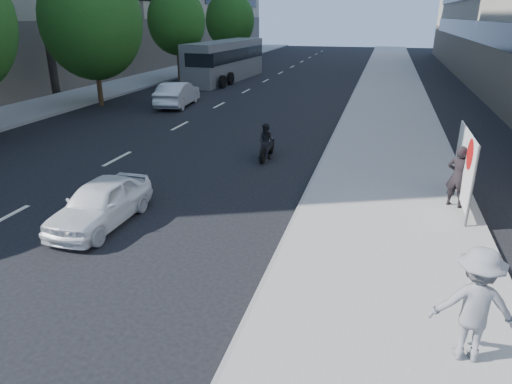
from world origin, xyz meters
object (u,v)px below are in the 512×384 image
(pedestrian_woman, at_px, (458,177))
(white_sedan_near, at_px, (101,203))
(white_sedan_mid, at_px, (177,94))
(bus, at_px, (226,61))
(protest_banner, at_px, (464,165))
(jogger, at_px, (474,305))
(motorcycle, at_px, (267,143))

(pedestrian_woman, relative_size, white_sedan_near, 0.50)
(pedestrian_woman, bearing_deg, white_sedan_mid, -14.36)
(white_sedan_mid, relative_size, bus, 0.37)
(pedestrian_woman, height_order, protest_banner, protest_banner)
(pedestrian_woman, bearing_deg, white_sedan_near, 47.85)
(pedestrian_woman, xyz_separation_m, white_sedan_near, (-9.39, -3.55, -0.43))
(jogger, distance_m, motorcycle, 11.85)
(white_sedan_mid, bearing_deg, jogger, 119.50)
(jogger, xyz_separation_m, pedestrian_woman, (0.60, 6.70, -0.08))
(pedestrian_woman, bearing_deg, jogger, 112.05)
(jogger, xyz_separation_m, white_sedan_near, (-8.79, 3.16, -0.51))
(jogger, height_order, white_sedan_near, jogger)
(motorcycle, height_order, bus, bus)
(pedestrian_woman, xyz_separation_m, protest_banner, (0.12, 0.07, 0.35))
(white_sedan_mid, xyz_separation_m, motorcycle, (8.15, -9.47, -0.11))
(white_sedan_mid, bearing_deg, protest_banner, 132.80)
(white_sedan_near, xyz_separation_m, white_sedan_mid, (-5.30, 16.55, 0.13))
(pedestrian_woman, bearing_deg, bus, -31.00)
(protest_banner, bearing_deg, motorcycle, 152.51)
(white_sedan_near, bearing_deg, pedestrian_woman, 21.11)
(protest_banner, xyz_separation_m, white_sedan_mid, (-14.81, 12.93, -0.65))
(jogger, bearing_deg, protest_banner, -99.38)
(white_sedan_near, height_order, bus, bus)
(jogger, height_order, motorcycle, jogger)
(protest_banner, bearing_deg, bus, 122.11)
(pedestrian_woman, distance_m, white_sedan_near, 10.05)
(white_sedan_mid, bearing_deg, pedestrian_woman, 132.42)
(motorcycle, distance_m, bus, 23.63)
(jogger, xyz_separation_m, bus, (-15.11, 32.00, 0.50))
(pedestrian_woman, xyz_separation_m, white_sedan_mid, (-14.69, 13.01, -0.30))
(white_sedan_near, bearing_deg, white_sedan_mid, 108.18)
(white_sedan_mid, height_order, motorcycle, white_sedan_mid)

